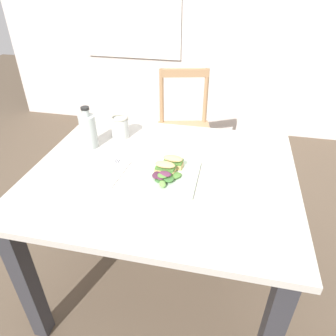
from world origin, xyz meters
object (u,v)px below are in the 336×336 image
plate_lunch (166,176)px  mason_jar_iced_tea (120,128)px  sandwich_half_front (165,168)px  sandwich_half_back (173,161)px  fork_on_napkin (113,168)px  chair_wooden_far (184,130)px  bottle_cold_brew (89,133)px  dining_table (163,194)px

plate_lunch → mason_jar_iced_tea: mason_jar_iced_tea is taller
sandwich_half_front → sandwich_half_back: same height
sandwich_half_back → fork_on_napkin: 0.27m
chair_wooden_far → bottle_cold_brew: bearing=-110.9°
dining_table → sandwich_half_front: sandwich_half_front is taller
dining_table → bottle_cold_brew: size_ratio=5.53×
mason_jar_iced_tea → bottle_cold_brew: bearing=-130.1°
sandwich_half_front → fork_on_napkin: size_ratio=0.49×
chair_wooden_far → mason_jar_iced_tea: bearing=-106.6°
mason_jar_iced_tea → sandwich_half_back: bearing=-36.5°
sandwich_half_front → sandwich_half_back: size_ratio=1.00×
chair_wooden_far → bottle_cold_brew: bottle_cold_brew is taller
sandwich_half_front → fork_on_napkin: (-0.24, -0.01, -0.03)m
fork_on_napkin → chair_wooden_far: bearing=81.9°
mason_jar_iced_tea → sandwich_half_front: bearing=-44.3°
sandwich_half_front → bottle_cold_brew: bearing=158.2°
fork_on_napkin → mason_jar_iced_tea: size_ratio=1.63×
sandwich_half_front → mason_jar_iced_tea: mason_jar_iced_tea is taller
chair_wooden_far → mason_jar_iced_tea: size_ratio=7.66×
chair_wooden_far → bottle_cold_brew: 1.00m
plate_lunch → sandwich_half_back: sandwich_half_back is taller
plate_lunch → mason_jar_iced_tea: size_ratio=2.36×
sandwich_half_back → bottle_cold_brew: 0.46m
sandwich_half_back → mason_jar_iced_tea: size_ratio=0.80×
plate_lunch → sandwich_half_back: size_ratio=2.96×
fork_on_napkin → bottle_cold_brew: (-0.18, 0.18, 0.07)m
bottle_cold_brew → sandwich_half_back: bearing=-14.2°
fork_on_napkin → bottle_cold_brew: bearing=136.4°
sandwich_half_back → chair_wooden_far: bearing=96.4°
plate_lunch → bottle_cold_brew: bottle_cold_brew is taller
chair_wooden_far → bottle_cold_brew: (-0.33, -0.87, 0.37)m
sandwich_half_back → bottle_cold_brew: bottle_cold_brew is taller
chair_wooden_far → mason_jar_iced_tea: 0.84m
plate_lunch → mason_jar_iced_tea: (-0.31, 0.31, 0.05)m
sandwich_half_front → mason_jar_iced_tea: bearing=135.7°
plate_lunch → fork_on_napkin: plate_lunch is taller
dining_table → mason_jar_iced_tea: mason_jar_iced_tea is taller
sandwich_half_front → fork_on_napkin: bearing=-178.3°
chair_wooden_far → sandwich_half_front: chair_wooden_far is taller
sandwich_half_front → bottle_cold_brew: bottle_cold_brew is taller
sandwich_half_back → mason_jar_iced_tea: (-0.33, 0.24, 0.01)m
dining_table → sandwich_half_back: (0.04, 0.03, 0.16)m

